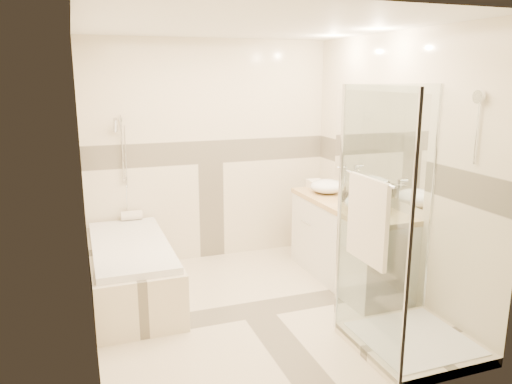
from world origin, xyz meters
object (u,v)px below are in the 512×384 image
object	(u,v)px
vanity	(348,242)
vessel_sink_far	(367,203)
vessel_sink_near	(327,186)
shower_enclosure	(398,287)
bathtub	(132,268)
amenity_bottle_a	(345,194)
amenity_bottle_b	(351,197)

from	to	relation	value
vanity	vessel_sink_far	bearing A→B (deg)	-93.25
vessel_sink_near	vessel_sink_far	size ratio (longest dim) A/B	0.89
shower_enclosure	vessel_sink_near	xyz separation A→B (m)	(0.27, 1.72, 0.42)
bathtub	vessel_sink_far	bearing A→B (deg)	-18.24
vanity	vessel_sink_near	bearing A→B (deg)	92.54
vessel_sink_far	amenity_bottle_a	xyz separation A→B (m)	(0.00, 0.41, -0.01)
vessel_sink_near	amenity_bottle_b	size ratio (longest dim) A/B	2.73
shower_enclosure	amenity_bottle_b	distance (m)	1.31
bathtub	vanity	xyz separation A→B (m)	(2.15, -0.35, 0.12)
shower_enclosure	amenity_bottle_a	distance (m)	1.42
vessel_sink_far	amenity_bottle_a	distance (m)	0.41
vanity	amenity_bottle_a	bearing A→B (deg)	108.60
vanity	vessel_sink_near	xyz separation A→B (m)	(-0.02, 0.45, 0.50)
shower_enclosure	amenity_bottle_b	world-z (taller)	shower_enclosure
bathtub	amenity_bottle_a	bearing A→B (deg)	-7.77
vanity	vessel_sink_far	distance (m)	0.62
bathtub	vessel_sink_near	bearing A→B (deg)	2.68
vanity	shower_enclosure	xyz separation A→B (m)	(-0.29, -1.27, 0.08)
vanity	amenity_bottle_b	size ratio (longest dim) A/B	11.98
amenity_bottle_b	shower_enclosure	bearing A→B (deg)	-102.66
vanity	vessel_sink_near	distance (m)	0.67
bathtub	vessel_sink_near	xyz separation A→B (m)	(2.13, 0.10, 0.62)
amenity_bottle_a	vessel_sink_near	bearing A→B (deg)	90.00
shower_enclosure	vessel_sink_near	world-z (taller)	shower_enclosure
vanity	vessel_sink_near	size ratio (longest dim) A/B	4.39
vessel_sink_near	amenity_bottle_a	xyz separation A→B (m)	(0.00, -0.39, -0.00)
vessel_sink_far	vanity	bearing A→B (deg)	86.75
bathtub	vessel_sink_far	size ratio (longest dim) A/B	4.10
bathtub	amenity_bottle_a	world-z (taller)	amenity_bottle_a
amenity_bottle_b	vanity	bearing A→B (deg)	70.63
vanity	shower_enclosure	bearing A→B (deg)	-102.97
vanity	bathtub	bearing A→B (deg)	170.75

